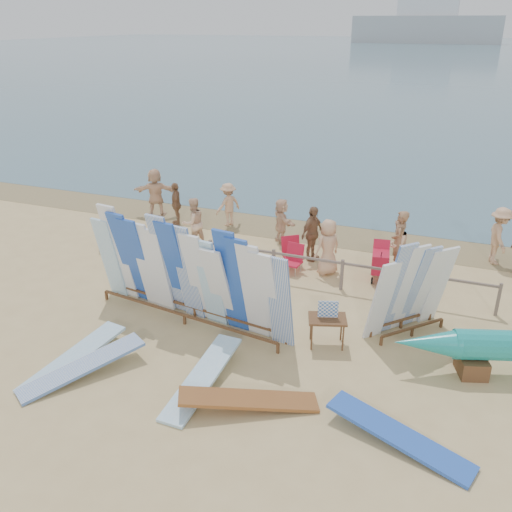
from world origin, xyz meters
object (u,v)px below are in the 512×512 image
at_px(beach_chair_right, 292,258).
at_px(beachgoer_extra_1, 176,204).
at_px(stroller, 380,265).
at_px(beachgoer_8, 397,245).
at_px(beachgoer_3, 228,205).
at_px(beachgoer_5, 282,221).
at_px(flat_board_c, 249,408).
at_px(flat_board_d, 398,443).
at_px(flat_board_a, 74,364).
at_px(flat_board_e, 84,375).
at_px(beachgoer_2, 193,223).
at_px(beachgoer_4, 312,234).
at_px(beach_chair_left, 292,264).
at_px(beachgoer_9, 499,236).
at_px(side_surfboard_rack, 411,291).
at_px(vendor_table, 327,331).
at_px(beachgoer_11, 156,192).
at_px(flat_board_b, 203,385).
at_px(main_surfboard_rack, 187,275).
at_px(beachgoer_7, 399,241).
at_px(beachgoer_6, 328,247).

bearing_deg(beach_chair_right, beachgoer_extra_1, 121.32).
xyz_separation_m(beach_chair_right, stroller, (2.62, 0.00, 0.19)).
distance_m(stroller, beachgoer_8, 1.03).
bearing_deg(beachgoer_3, beach_chair_right, 81.29).
bearing_deg(beachgoer_5, flat_board_c, 154.50).
xyz_separation_m(beachgoer_5, beachgoer_3, (-2.33, 0.90, 0.02)).
relative_size(flat_board_d, flat_board_a, 1.00).
bearing_deg(flat_board_e, beachgoer_2, 130.05).
height_order(beach_chair_right, beachgoer_4, beachgoer_4).
height_order(beach_chair_left, beachgoer_9, beachgoer_9).
bearing_deg(side_surfboard_rack, vendor_table, 169.30).
relative_size(flat_board_c, beachgoer_11, 1.48).
height_order(flat_board_b, beachgoer_extra_1, beachgoer_extra_1).
bearing_deg(stroller, beachgoer_5, 146.42).
distance_m(main_surfboard_rack, beachgoer_7, 6.57).
distance_m(vendor_table, beach_chair_left, 3.97).
bearing_deg(beachgoer_2, main_surfboard_rack, 57.34).
distance_m(side_surfboard_rack, beachgoer_8, 3.69).
xyz_separation_m(vendor_table, beachgoer_3, (-5.32, 6.48, 0.41)).
distance_m(beachgoer_3, beachgoer_2, 2.31).
relative_size(main_surfboard_rack, beachgoer_4, 3.23).
distance_m(main_surfboard_rack, vendor_table, 3.58).
height_order(beachgoer_4, beachgoer_extra_1, beachgoer_4).
xyz_separation_m(flat_board_e, beach_chair_right, (2.44, 6.91, 0.26)).
bearing_deg(beachgoer_5, flat_board_b, 147.09).
bearing_deg(beachgoer_9, stroller, 115.35).
distance_m(flat_board_b, beachgoer_9, 10.48).
relative_size(vendor_table, beachgoer_11, 0.62).
height_order(beachgoer_4, beachgoer_6, beachgoer_4).
relative_size(flat_board_e, beach_chair_right, 3.00).
bearing_deg(beachgoer_2, flat_board_c, 66.00).
xyz_separation_m(beachgoer_11, beachgoer_7, (9.27, -1.77, 0.02)).
relative_size(main_surfboard_rack, vendor_table, 4.91).
relative_size(beachgoer_8, beachgoer_2, 0.93).
bearing_deg(beachgoer_2, beachgoer_3, -153.94).
distance_m(main_surfboard_rack, flat_board_d, 6.14).
relative_size(beachgoer_8, beachgoer_6, 0.93).
xyz_separation_m(beachgoer_7, beachgoer_6, (-1.89, -0.95, -0.10)).
height_order(flat_board_b, stroller, stroller).
relative_size(vendor_table, flat_board_a, 0.42).
bearing_deg(flat_board_c, flat_board_a, 63.82).
xyz_separation_m(flat_board_a, beachgoer_2, (-0.60, 6.92, 0.84)).
distance_m(beach_chair_left, beachgoer_7, 3.21).
relative_size(flat_board_e, beachgoer_7, 1.45).
relative_size(beachgoer_5, beachgoer_9, 0.86).
bearing_deg(vendor_table, beachgoer_2, 125.06).
xyz_separation_m(flat_board_d, beachgoer_8, (-1.09, 7.48, 0.78)).
height_order(stroller, beachgoer_4, beachgoer_4).
xyz_separation_m(beachgoer_11, beachgoer_3, (3.01, -0.02, -0.13)).
relative_size(flat_board_e, beachgoer_4, 1.56).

